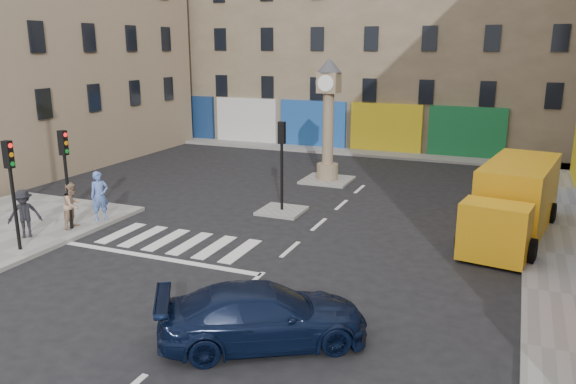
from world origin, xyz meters
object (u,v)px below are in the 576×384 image
Objects in this scene: navy_sedan at (263,315)px; pedestrian_tan at (73,205)px; traffic_light_left_near at (11,178)px; yellow_van at (514,201)px; pedestrian_blue at (100,196)px; pedestrian_dark at (24,214)px; traffic_light_left_far at (65,164)px; clock_pillar at (328,112)px; traffic_light_island at (282,152)px.

navy_sedan is 2.81× the size of pedestrian_tan.
yellow_van is at bearing 28.72° from traffic_light_left_near.
pedestrian_dark is at bearing -169.40° from pedestrian_blue.
clock_pillar is (6.30, 11.40, 0.93)m from traffic_light_left_far.
traffic_light_island reaches higher than pedestrian_blue.
clock_pillar reaches higher than traffic_light_island.
traffic_light_left_far is 2.11× the size of pedestrian_dark.
pedestrian_dark is at bearing -136.11° from traffic_light_island.
traffic_light_left_near reaches higher than yellow_van.
traffic_light_left_far is 1.00× the size of traffic_light_island.
yellow_van is at bearing -40.67° from pedestrian_blue.
traffic_light_left_near is 4.01m from pedestrian_blue.
traffic_light_left_near is 1.91× the size of pedestrian_blue.
traffic_light_island is 0.76× the size of navy_sedan.
traffic_light_left_near is 0.49× the size of yellow_van.
traffic_light_left_near is 1.00× the size of traffic_light_island.
traffic_light_left_near is at bearing -95.44° from pedestrian_dark.
traffic_light_left_near is 2.11× the size of pedestrian_dark.
clock_pillar is 3.48× the size of pedestrian_dark.
traffic_light_left_near is at bearing -152.61° from pedestrian_blue.
clock_pillar is (6.30, 13.80, 0.93)m from traffic_light_left_near.
traffic_light_left_far reaches higher than pedestrian_blue.
traffic_light_left_near is 3.00m from pedestrian_tan.
clock_pillar is 13.14m from pedestrian_tan.
traffic_light_island is at bearing -11.27° from navy_sedan.
traffic_light_left_far is 0.76× the size of navy_sedan.
traffic_light_left_far is 0.49× the size of yellow_van.
traffic_light_left_far is 0.61× the size of clock_pillar.
yellow_van is at bearing 3.67° from traffic_light_island.
pedestrian_tan is at bearing -149.99° from yellow_van.
yellow_van reaches higher than navy_sedan.
pedestrian_blue is at bearing -21.02° from pedestrian_tan.
navy_sedan is at bearing -24.62° from traffic_light_left_far.
pedestrian_dark is (-10.83, 3.23, 0.32)m from navy_sedan.
pedestrian_tan is (0.02, 0.14, -1.60)m from traffic_light_left_far.
clock_pillar reaches higher than yellow_van.
navy_sedan is (3.77, -16.01, -2.84)m from clock_pillar.
traffic_light_left_far is (0.00, 2.40, 0.00)m from traffic_light_left_near.
clock_pillar is at bearing -18.65° from navy_sedan.
traffic_light_left_far reaches higher than yellow_van.
traffic_light_left_near is 2.12× the size of pedestrian_tan.
yellow_van is (15.29, 5.98, -1.31)m from traffic_light_left_far.
pedestrian_blue is 1.11× the size of pedestrian_tan.
traffic_light_left_near is at bearing 45.69° from navy_sedan.
traffic_light_island reaches higher than pedestrian_tan.
clock_pillar reaches higher than pedestrian_dark.
navy_sedan is at bearing -69.37° from traffic_light_island.
traffic_light_left_far is 2.01m from pedestrian_blue.
traffic_light_left_far is 16.47m from yellow_van.
traffic_light_left_near is 17.48m from yellow_van.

